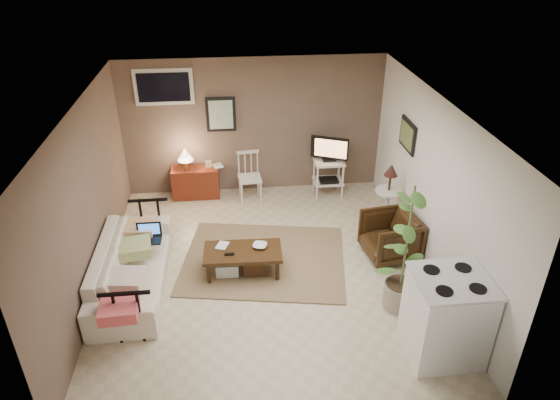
{
  "coord_description": "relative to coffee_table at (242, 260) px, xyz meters",
  "views": [
    {
      "loc": [
        -0.41,
        -5.68,
        4.3
      ],
      "look_at": [
        0.23,
        0.35,
        0.92
      ],
      "focal_mm": 32.0,
      "sensor_mm": 36.0,
      "label": 1
    }
  ],
  "objects": [
    {
      "name": "rug",
      "position": [
        0.32,
        0.28,
        -0.21
      ],
      "size": [
        2.58,
        2.2,
        0.02
      ],
      "primitive_type": "cube",
      "rotation": [
        0.0,
        0.0,
        -0.17
      ],
      "color": "olive",
      "rests_on": "floor"
    },
    {
      "name": "side_table",
      "position": [
        2.32,
        0.97,
        0.46
      ],
      "size": [
        0.42,
        0.42,
        1.11
      ],
      "color": "silver",
      "rests_on": "floor"
    },
    {
      "name": "coffee_table",
      "position": [
        0.0,
        0.0,
        0.0
      ],
      "size": [
        1.08,
        0.59,
        0.4
      ],
      "color": "#3A2310",
      "rests_on": "floor"
    },
    {
      "name": "floor",
      "position": [
        0.33,
        0.05,
        -0.22
      ],
      "size": [
        5.0,
        5.0,
        0.0
      ],
      "primitive_type": "plane",
      "color": "#C1B293",
      "rests_on": "ground"
    },
    {
      "name": "sofa",
      "position": [
        -1.47,
        -0.1,
        0.2
      ],
      "size": [
        0.64,
        2.18,
        0.85
      ],
      "primitive_type": "imported",
      "rotation": [
        0.0,
        0.0,
        1.57
      ],
      "color": "silver",
      "rests_on": "floor"
    },
    {
      "name": "art_back",
      "position": [
        -0.22,
        2.52,
        1.23
      ],
      "size": [
        0.5,
        0.03,
        0.6
      ],
      "primitive_type": "cube",
      "color": "black"
    },
    {
      "name": "laptop",
      "position": [
        -1.26,
        0.27,
        0.33
      ],
      "size": [
        0.33,
        0.24,
        0.23
      ],
      "color": "black",
      "rests_on": "sofa"
    },
    {
      "name": "window",
      "position": [
        -1.12,
        2.52,
        1.73
      ],
      "size": [
        0.96,
        0.03,
        0.6
      ],
      "primitive_type": "cube",
      "color": "silver"
    },
    {
      "name": "spindle_chair",
      "position": [
        0.22,
        2.16,
        0.18
      ],
      "size": [
        0.42,
        0.42,
        0.86
      ],
      "color": "silver",
      "rests_on": "floor"
    },
    {
      "name": "tv_stand",
      "position": [
        1.61,
        2.16,
        0.36
      ],
      "size": [
        0.62,
        0.42,
        1.1
      ],
      "color": "silver",
      "rests_on": "floor"
    },
    {
      "name": "stove",
      "position": [
        2.17,
        -1.7,
        0.29
      ],
      "size": [
        0.8,
        0.74,
        1.04
      ],
      "color": "white",
      "rests_on": "floor"
    },
    {
      "name": "potted_plant",
      "position": [
        1.94,
        -0.9,
        0.71
      ],
      "size": [
        0.44,
        0.44,
        1.76
      ],
      "color": "gray",
      "rests_on": "floor"
    },
    {
      "name": "book_console",
      "position": [
        -0.4,
        2.36,
        0.43
      ],
      "size": [
        0.16,
        0.06,
        0.21
      ],
      "primitive_type": "imported",
      "rotation": [
        0.0,
        0.0,
        0.28
      ],
      "color": "#3A2310",
      "rests_on": "red_console"
    },
    {
      "name": "bowl",
      "position": [
        0.25,
        0.05,
        0.25
      ],
      "size": [
        0.2,
        0.1,
        0.19
      ],
      "primitive_type": "imported",
      "rotation": [
        0.0,
        0.0,
        -0.29
      ],
      "color": "#3A2310",
      "rests_on": "coffee_table"
    },
    {
      "name": "book_table",
      "position": [
        -0.34,
        0.16,
        0.26
      ],
      "size": [
        0.14,
        0.07,
        0.2
      ],
      "primitive_type": "imported",
      "rotation": [
        0.0,
        0.0,
        -0.38
      ],
      "color": "#3A2310",
      "rests_on": "coffee_table"
    },
    {
      "name": "armchair",
      "position": [
        2.14,
        0.19,
        0.14
      ],
      "size": [
        0.76,
        0.8,
        0.73
      ],
      "primitive_type": "imported",
      "rotation": [
        0.0,
        0.0,
        -1.43
      ],
      "color": "black",
      "rests_on": "floor"
    },
    {
      "name": "art_right",
      "position": [
        2.56,
        1.1,
        1.3
      ],
      "size": [
        0.03,
        0.6,
        0.45
      ],
      "primitive_type": "cube",
      "color": "black"
    },
    {
      "name": "red_console",
      "position": [
        -0.74,
        2.34,
        0.1
      ],
      "size": [
        0.82,
        0.36,
        0.95
      ],
      "color": "maroon",
      "rests_on": "floor"
    },
    {
      "name": "sofa_pillows",
      "position": [
        -1.42,
        -0.35,
        0.3
      ],
      "size": [
        0.42,
        2.07,
        0.15
      ],
      "primitive_type": null,
      "color": "beige",
      "rests_on": "sofa"
    },
    {
      "name": "sofa_end_rails",
      "position": [
        -1.34,
        -0.1,
        0.14
      ],
      "size": [
        0.59,
        2.18,
        0.73
      ],
      "primitive_type": null,
      "color": "black",
      "rests_on": "floor"
    }
  ]
}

